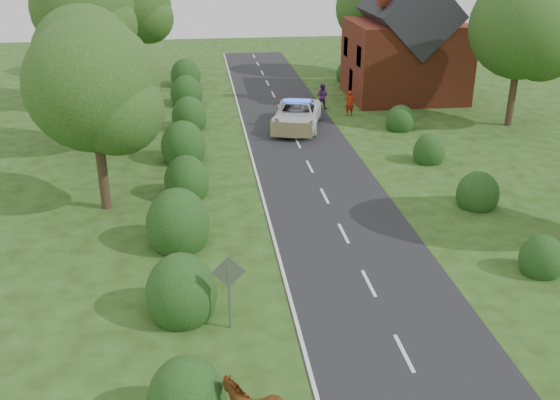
{
  "coord_description": "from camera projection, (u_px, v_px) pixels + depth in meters",
  "views": [
    {
      "loc": [
        -5.6,
        -14.46,
        11.45
      ],
      "look_at": [
        -2.53,
        8.84,
        1.3
      ],
      "focal_mm": 40.0,
      "sensor_mm": 36.0,
      "label": 1
    }
  ],
  "objects": [
    {
      "name": "tree_left_c",
      "position": [
        87.0,
        12.0,
        41.41
      ],
      "size": [
        6.97,
        6.8,
        10.22
      ],
      "color": "#332316",
      "rests_on": "ground"
    },
    {
      "name": "hedgerow_left",
      "position": [
        184.0,
        191.0,
        27.94
      ],
      "size": [
        2.75,
        50.41,
        3.0
      ],
      "color": "black",
      "rests_on": "ground"
    },
    {
      "name": "hedgerow_right",
      "position": [
        467.0,
        185.0,
        29.15
      ],
      "size": [
        2.1,
        45.78,
        2.1
      ],
      "color": "black",
      "rests_on": "ground"
    },
    {
      "name": "tree_right_b",
      "position": [
        528.0,
        31.0,
        37.61
      ],
      "size": [
        6.56,
        6.4,
        9.4
      ],
      "color": "#332316",
      "rests_on": "ground"
    },
    {
      "name": "pedestrian_red",
      "position": [
        349.0,
        103.0,
        41.87
      ],
      "size": [
        0.63,
        0.42,
        1.7
      ],
      "primitive_type": "imported",
      "rotation": [
        0.0,
        0.0,
        3.12
      ],
      "color": "#A51D09",
      "rests_on": "ground"
    },
    {
      "name": "ground",
      "position": [
        404.0,
        354.0,
        18.37
      ],
      "size": [
        120.0,
        120.0,
        0.0
      ],
      "primitive_type": "plane",
      "color": "#273E11"
    },
    {
      "name": "tree_left_d",
      "position": [
        138.0,
        8.0,
        51.18
      ],
      "size": [
        6.15,
        6.0,
        8.89
      ],
      "color": "#332316",
      "rests_on": "ground"
    },
    {
      "name": "road",
      "position": [
        313.0,
        173.0,
        32.02
      ],
      "size": [
        6.0,
        70.0,
        0.02
      ],
      "primitive_type": "cube",
      "color": "black",
      "rests_on": "ground"
    },
    {
      "name": "tree_left_b",
      "position": [
        90.0,
        63.0,
        33.1
      ],
      "size": [
        5.74,
        5.6,
        8.07
      ],
      "color": "#332316",
      "rests_on": "ground"
    },
    {
      "name": "road_markings",
      "position": [
        288.0,
        190.0,
        29.94
      ],
      "size": [
        4.96,
        70.0,
        0.01
      ],
      "color": "white",
      "rests_on": "road"
    },
    {
      "name": "house",
      "position": [
        406.0,
        46.0,
        45.31
      ],
      "size": [
        8.0,
        7.4,
        9.17
      ],
      "color": "maroon",
      "rests_on": "ground"
    },
    {
      "name": "police_van",
      "position": [
        297.0,
        115.0,
        39.19
      ],
      "size": [
        4.23,
        6.53,
        1.82
      ],
      "rotation": [
        0.0,
        0.0,
        -0.26
      ],
      "color": "silver",
      "rests_on": "ground"
    },
    {
      "name": "road_sign",
      "position": [
        229.0,
        282.0,
        18.94
      ],
      "size": [
        1.06,
        0.08,
        2.53
      ],
      "color": "gray",
      "rests_on": "ground"
    },
    {
      "name": "pedestrian_purple",
      "position": [
        322.0,
        96.0,
        43.51
      ],
      "size": [
        1.08,
        1.01,
        1.77
      ],
      "primitive_type": "imported",
      "rotation": [
        0.0,
        0.0,
        2.62
      ],
      "color": "#491D58",
      "rests_on": "ground"
    },
    {
      "name": "tree_right_c",
      "position": [
        375.0,
        11.0,
        51.82
      ],
      "size": [
        6.15,
        6.0,
        8.58
      ],
      "color": "#332316",
      "rests_on": "ground"
    },
    {
      "name": "tree_left_a",
      "position": [
        98.0,
        91.0,
        25.88
      ],
      "size": [
        5.74,
        5.6,
        8.38
      ],
      "color": "#332316",
      "rests_on": "ground"
    }
  ]
}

